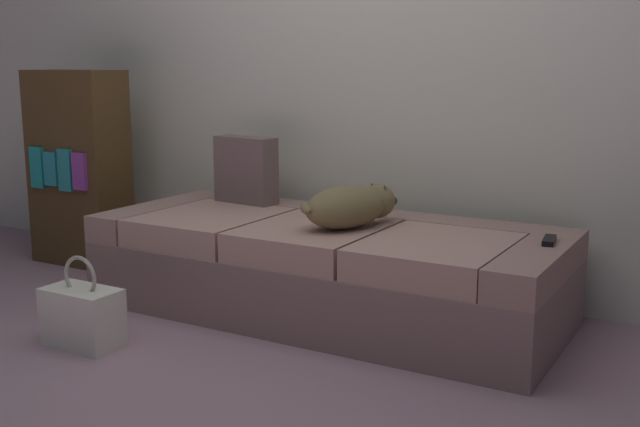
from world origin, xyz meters
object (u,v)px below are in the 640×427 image
at_px(couch, 326,268).
at_px(handbag, 82,316).
at_px(tv_remote, 549,240).
at_px(throw_pillow, 246,170).
at_px(bookshelf, 79,168).
at_px(dog_tan, 351,206).

xyz_separation_m(couch, handbag, (-0.65, -0.86, -0.09)).
height_order(tv_remote, throw_pillow, throw_pillow).
bearing_deg(bookshelf, couch, -3.87).
bearing_deg(dog_tan, throw_pillow, 160.42).
distance_m(dog_tan, throw_pillow, 0.80).
distance_m(tv_remote, bookshelf, 2.66).
bearing_deg(handbag, tv_remote, 30.37).
xyz_separation_m(handbag, bookshelf, (-1.03, 0.97, 0.42)).
height_order(couch, tv_remote, tv_remote).
bearing_deg(throw_pillow, couch, -21.45).
xyz_separation_m(throw_pillow, bookshelf, (-1.08, -0.13, -0.05)).
xyz_separation_m(dog_tan, tv_remote, (0.83, 0.13, -0.08)).
height_order(dog_tan, tv_remote, dog_tan).
xyz_separation_m(dog_tan, bookshelf, (-1.83, 0.14, 0.03)).
bearing_deg(dog_tan, bookshelf, 175.53).
height_order(dog_tan, handbag, dog_tan).
bearing_deg(tv_remote, dog_tan, -179.86).
height_order(throw_pillow, handbag, throw_pillow).
bearing_deg(throw_pillow, tv_remote, -5.15).
xyz_separation_m(tv_remote, throw_pillow, (-1.58, 0.14, 0.16)).
xyz_separation_m(tv_remote, bookshelf, (-2.66, 0.02, 0.11)).
bearing_deg(dog_tan, tv_remote, 8.58).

